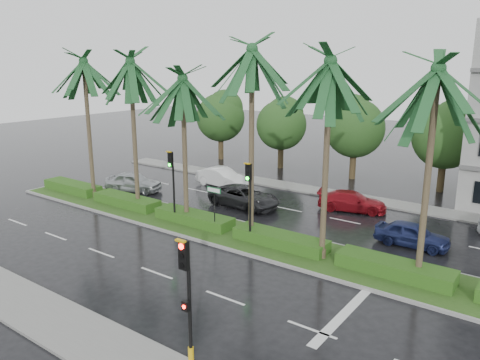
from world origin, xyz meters
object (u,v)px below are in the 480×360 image
Objects in this scene: car_silver at (134,182)px; car_red at (352,201)px; car_blue at (412,234)px; car_white at (222,177)px; signal_near at (187,299)px; street_sign at (214,198)px; car_darkgrey at (244,197)px; signal_median_left at (172,176)px.

car_silver is 0.97× the size of car_red.
car_red is 1.15× the size of car_blue.
car_white is 1.17× the size of car_blue.
signal_near is 12.11m from street_sign.
signal_near is 1.14× the size of car_blue.
street_sign is 0.68× the size of car_blue.
car_white is at bearing 75.91° from car_blue.
signal_near is at bearing -146.53° from car_darkgrey.
car_darkgrey is (-8.70, 15.14, -1.80)m from signal_near.
street_sign is 0.61× the size of car_silver.
car_red is (6.20, 3.43, -0.06)m from car_darkgrey.
car_darkgrey is at bearing 76.59° from signal_median_left.
car_white reaches higher than car_blue.
street_sign is 0.59× the size of car_white.
signal_median_left reaches higher than car_silver.
car_darkgrey is (4.50, -3.28, -0.03)m from car_white.
signal_median_left is at bearing -176.53° from street_sign.
car_red is (4.50, 8.70, -1.49)m from street_sign.
signal_near is 22.73m from car_white.
car_darkgrey reaches higher than car_red.
car_blue is at bearing 21.73° from signal_median_left.
signal_median_left reaches higher than car_darkgrey.
car_silver is at bearing 142.89° from signal_near.
car_darkgrey is (-1.70, 5.27, -1.42)m from street_sign.
car_silver is (-10.70, 3.52, -1.40)m from street_sign.
signal_median_left is 0.98× the size of car_white.
car_white is (-13.20, 18.42, -1.77)m from signal_near.
car_darkgrey is 1.15× the size of car_red.
car_red is (-2.50, 18.57, -1.87)m from signal_near.
street_sign reaches higher than car_blue.
street_sign reaches higher than car_darkgrey.
signal_near is 13.93m from signal_median_left.
car_blue is (12.50, 4.98, -2.35)m from signal_median_left.
car_blue is (20.20, 1.28, -0.08)m from car_silver.
street_sign is at bearing -158.55° from car_darkgrey.
car_red is 6.34m from car_blue.
car_blue reaches higher than car_red.
car_white is at bearing 75.37° from car_red.
street_sign is at bearing 137.20° from car_red.
car_white is 10.70m from car_red.
car_blue is at bearing -98.75° from car_white.
street_sign is (3.00, 0.18, -0.87)m from signal_median_left.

